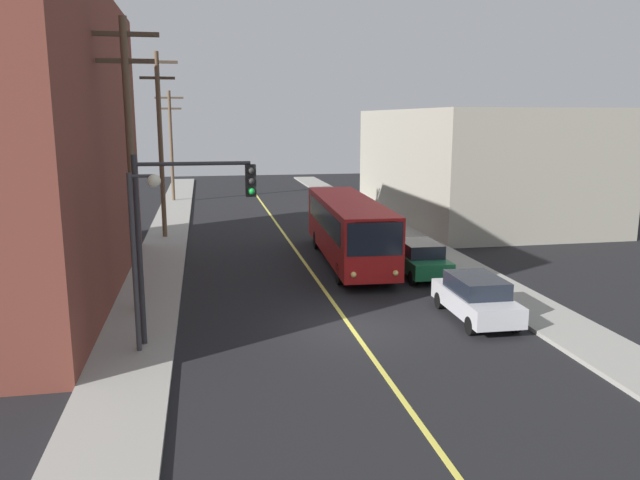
{
  "coord_description": "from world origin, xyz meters",
  "views": [
    {
      "loc": [
        -4.9,
        -19.98,
        7.22
      ],
      "look_at": [
        0.0,
        5.95,
        2.0
      ],
      "focal_mm": 34.61,
      "sensor_mm": 36.0,
      "label": 1
    }
  ],
  "objects_px": {
    "parked_car_silver": "(476,297)",
    "utility_pole_mid": "(160,138)",
    "city_bus": "(348,227)",
    "traffic_signal_left_corner": "(188,214)",
    "utility_pole_far": "(171,141)",
    "street_lamp_left": "(140,236)",
    "utility_pole_near": "(131,155)",
    "parked_car_green": "(419,258)"
  },
  "relations": [
    {
      "from": "parked_car_silver",
      "to": "utility_pole_near",
      "type": "bearing_deg",
      "value": 165.64
    },
    {
      "from": "utility_pole_mid",
      "to": "street_lamp_left",
      "type": "distance_m",
      "value": 19.34
    },
    {
      "from": "city_bus",
      "to": "utility_pole_near",
      "type": "distance_m",
      "value": 12.45
    },
    {
      "from": "traffic_signal_left_corner",
      "to": "street_lamp_left",
      "type": "relative_size",
      "value": 1.09
    },
    {
      "from": "street_lamp_left",
      "to": "parked_car_green",
      "type": "bearing_deg",
      "value": 33.58
    },
    {
      "from": "parked_car_silver",
      "to": "utility_pole_mid",
      "type": "bearing_deg",
      "value": 123.78
    },
    {
      "from": "city_bus",
      "to": "traffic_signal_left_corner",
      "type": "distance_m",
      "value": 13.19
    },
    {
      "from": "city_bus",
      "to": "traffic_signal_left_corner",
      "type": "bearing_deg",
      "value": -125.97
    },
    {
      "from": "traffic_signal_left_corner",
      "to": "street_lamp_left",
      "type": "bearing_deg",
      "value": -157.86
    },
    {
      "from": "city_bus",
      "to": "parked_car_silver",
      "type": "distance_m",
      "value": 10.15
    },
    {
      "from": "parked_car_silver",
      "to": "utility_pole_far",
      "type": "xyz_separation_m",
      "value": [
        -12.21,
        35.3,
        4.49
      ]
    },
    {
      "from": "parked_car_silver",
      "to": "traffic_signal_left_corner",
      "type": "relative_size",
      "value": 0.74
    },
    {
      "from": "parked_car_green",
      "to": "utility_pole_near",
      "type": "xyz_separation_m",
      "value": [
        -12.27,
        -3.37,
        5.09
      ]
    },
    {
      "from": "utility_pole_mid",
      "to": "utility_pole_near",
      "type": "bearing_deg",
      "value": -90.43
    },
    {
      "from": "city_bus",
      "to": "utility_pole_mid",
      "type": "height_order",
      "value": "utility_pole_mid"
    },
    {
      "from": "parked_car_silver",
      "to": "utility_pole_mid",
      "type": "relative_size",
      "value": 0.41
    },
    {
      "from": "parked_car_silver",
      "to": "utility_pole_near",
      "type": "height_order",
      "value": "utility_pole_near"
    },
    {
      "from": "traffic_signal_left_corner",
      "to": "street_lamp_left",
      "type": "xyz_separation_m",
      "value": [
        -1.42,
        -0.58,
        -0.56
      ]
    },
    {
      "from": "parked_car_silver",
      "to": "utility_pole_near",
      "type": "relative_size",
      "value": 0.42
    },
    {
      "from": "parked_car_green",
      "to": "utility_pole_far",
      "type": "bearing_deg",
      "value": 113.24
    },
    {
      "from": "street_lamp_left",
      "to": "utility_pole_near",
      "type": "bearing_deg",
      "value": 98.1
    },
    {
      "from": "parked_car_green",
      "to": "traffic_signal_left_corner",
      "type": "distance_m",
      "value": 12.96
    },
    {
      "from": "utility_pole_near",
      "to": "traffic_signal_left_corner",
      "type": "height_order",
      "value": "utility_pole_near"
    },
    {
      "from": "parked_car_silver",
      "to": "traffic_signal_left_corner",
      "type": "bearing_deg",
      "value": -176.1
    },
    {
      "from": "city_bus",
      "to": "parked_car_silver",
      "type": "relative_size",
      "value": 2.76
    },
    {
      "from": "utility_pole_far",
      "to": "street_lamp_left",
      "type": "distance_m",
      "value": 36.61
    },
    {
      "from": "parked_car_silver",
      "to": "utility_pole_mid",
      "type": "xyz_separation_m",
      "value": [
        -11.99,
        17.92,
        5.26
      ]
    },
    {
      "from": "utility_pole_far",
      "to": "street_lamp_left",
      "type": "xyz_separation_m",
      "value": [
        0.73,
        -36.56,
        -1.59
      ]
    },
    {
      "from": "parked_car_silver",
      "to": "traffic_signal_left_corner",
      "type": "height_order",
      "value": "traffic_signal_left_corner"
    },
    {
      "from": "parked_car_silver",
      "to": "street_lamp_left",
      "type": "height_order",
      "value": "street_lamp_left"
    },
    {
      "from": "city_bus",
      "to": "utility_pole_near",
      "type": "xyz_separation_m",
      "value": [
        -9.65,
        -6.7,
        4.11
      ]
    },
    {
      "from": "utility_pole_near",
      "to": "traffic_signal_left_corner",
      "type": "relative_size",
      "value": 1.76
    },
    {
      "from": "traffic_signal_left_corner",
      "to": "utility_pole_far",
      "type": "bearing_deg",
      "value": 93.42
    },
    {
      "from": "utility_pole_near",
      "to": "traffic_signal_left_corner",
      "type": "distance_m",
      "value": 4.59
    },
    {
      "from": "city_bus",
      "to": "parked_car_green",
      "type": "relative_size",
      "value": 2.76
    },
    {
      "from": "utility_pole_mid",
      "to": "utility_pole_far",
      "type": "bearing_deg",
      "value": 90.73
    },
    {
      "from": "utility_pole_mid",
      "to": "street_lamp_left",
      "type": "xyz_separation_m",
      "value": [
        0.51,
        -19.19,
        -2.36
      ]
    },
    {
      "from": "utility_pole_far",
      "to": "traffic_signal_left_corner",
      "type": "height_order",
      "value": "utility_pole_far"
    },
    {
      "from": "traffic_signal_left_corner",
      "to": "utility_pole_near",
      "type": "bearing_deg",
      "value": 118.29
    },
    {
      "from": "parked_car_green",
      "to": "utility_pole_mid",
      "type": "distance_m",
      "value": 17.51
    },
    {
      "from": "utility_pole_near",
      "to": "street_lamp_left",
      "type": "height_order",
      "value": "utility_pole_near"
    },
    {
      "from": "utility_pole_near",
      "to": "street_lamp_left",
      "type": "distance_m",
      "value": 4.92
    }
  ]
}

